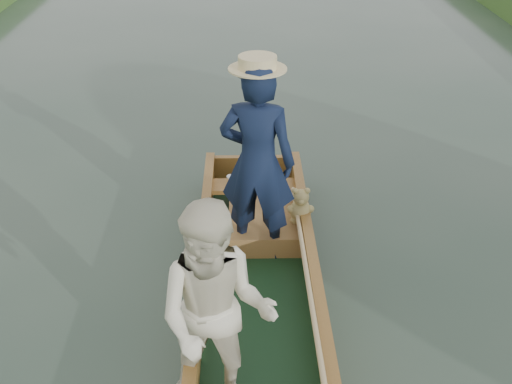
{
  "coord_description": "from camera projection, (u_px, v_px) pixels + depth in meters",
  "views": [
    {
      "loc": [
        -0.11,
        -4.48,
        3.79
      ],
      "look_at": [
        0.0,
        0.6,
        0.95
      ],
      "focal_mm": 45.0,
      "sensor_mm": 36.0,
      "label": 1
    }
  ],
  "objects": [
    {
      "name": "punt",
      "position": [
        247.0,
        257.0,
        5.36
      ],
      "size": [
        1.36,
        5.0,
        2.09
      ],
      "color": "black",
      "rests_on": "ground"
    },
    {
      "name": "ground",
      "position": [
        257.0,
        317.0,
        5.76
      ],
      "size": [
        120.0,
        120.0,
        0.0
      ],
      "primitive_type": "plane",
      "color": "#283D30",
      "rests_on": "ground"
    }
  ]
}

